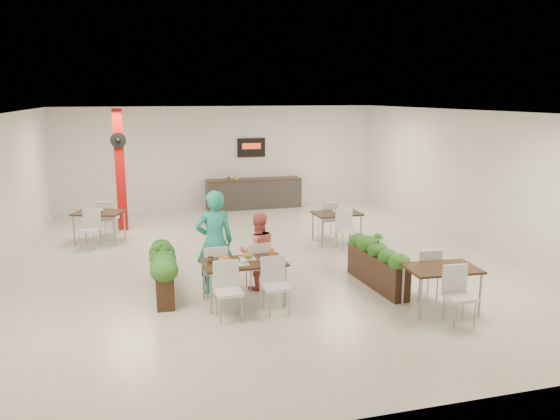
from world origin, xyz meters
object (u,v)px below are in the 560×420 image
object	(u,v)px
service_counter	(254,193)
side_table_c	(442,275)
side_table_a	(99,217)
planter_left	(163,267)
main_table	(243,268)
diner_man	(215,242)
planter_right	(377,261)
diner_woman	(258,251)
red_column	(120,169)
side_table_b	(337,218)

from	to	relation	value
service_counter	side_table_c	bearing A→B (deg)	-82.69
side_table_a	side_table_c	bearing A→B (deg)	-27.62
planter_left	side_table_c	distance (m)	4.85
service_counter	main_table	world-z (taller)	service_counter
diner_man	side_table_a	xyz separation A→B (m)	(-2.21, 4.26, -0.32)
diner_man	planter_left	xyz separation A→B (m)	(-0.92, 0.17, -0.45)
planter_right	service_counter	bearing A→B (deg)	94.75
diner_woman	planter_right	xyz separation A→B (m)	(2.18, -0.48, -0.22)
red_column	diner_woman	xyz separation A→B (m)	(2.46, -5.39, -0.92)
planter_right	planter_left	bearing A→B (deg)	170.54
planter_left	side_table_c	size ratio (longest dim) A/B	1.14
red_column	main_table	bearing A→B (deg)	-71.23
main_table	diner_man	size ratio (longest dim) A/B	0.88
planter_left	planter_right	size ratio (longest dim) A/B	0.96
red_column	diner_woman	size ratio (longest dim) A/B	2.23
service_counter	side_table_c	distance (m)	9.16
planter_left	diner_man	bearing A→B (deg)	-10.45
main_table	diner_woman	size ratio (longest dim) A/B	1.16
diner_woman	diner_man	bearing A→B (deg)	-2.24
side_table_b	red_column	bearing A→B (deg)	149.15
planter_left	red_column	bearing A→B (deg)	98.16
planter_left	service_counter	bearing A→B (deg)	65.37
planter_left	planter_right	world-z (taller)	planter_right
red_column	planter_right	size ratio (longest dim) A/B	1.64
side_table_c	side_table_a	bearing A→B (deg)	136.37
service_counter	diner_man	world-z (taller)	service_counter
planter_left	side_table_b	size ratio (longest dim) A/B	1.15
red_column	planter_left	xyz separation A→B (m)	(0.75, -5.22, -1.14)
red_column	side_table_b	world-z (taller)	red_column
main_table	diner_woman	bearing A→B (deg)	57.99
planter_left	side_table_b	xyz separation A→B (m)	(4.28, 2.47, 0.12)
planter_right	side_table_a	xyz separation A→B (m)	(-5.18, 4.74, 0.12)
planter_left	side_table_a	bearing A→B (deg)	107.50
side_table_b	side_table_c	xyz separation A→B (m)	(0.13, -4.47, -0.00)
side_table_b	side_table_c	world-z (taller)	same
red_column	side_table_b	distance (m)	5.83
diner_woman	planter_right	size ratio (longest dim) A/B	0.74
side_table_a	side_table_b	bearing A→B (deg)	3.04
diner_man	side_table_b	bearing A→B (deg)	-144.17
planter_right	side_table_b	distance (m)	3.14
main_table	planter_right	bearing A→B (deg)	3.88
main_table	side_table_a	distance (m)	5.56
main_table	side_table_c	bearing A→B (deg)	-20.73
side_table_b	diner_woman	bearing A→B (deg)	-136.38
red_column	diner_man	size ratio (longest dim) A/B	1.69
red_column	planter_right	world-z (taller)	red_column
side_table_a	diner_man	bearing A→B (deg)	-43.37
diner_woman	planter_right	distance (m)	2.24
side_table_c	red_column	bearing A→B (deg)	128.80
side_table_a	side_table_c	distance (m)	8.34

